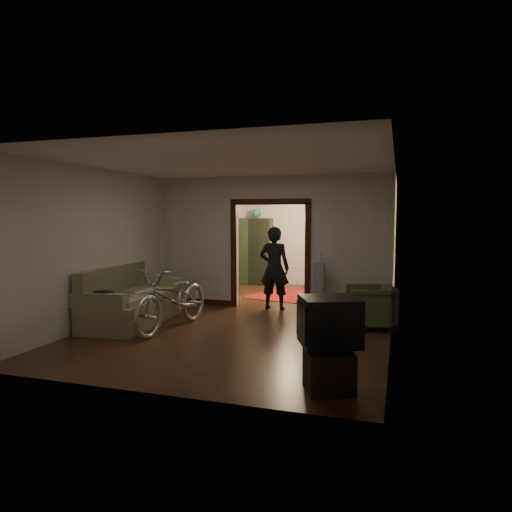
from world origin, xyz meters
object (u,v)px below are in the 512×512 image
at_px(locker, 256,251).
at_px(desk, 333,277).
at_px(sofa, 132,295).
at_px(armchair, 371,307).
at_px(person, 274,268).
at_px(bicycle, 173,298).

bearing_deg(locker, desk, -15.15).
distance_m(sofa, armchair, 4.29).
bearing_deg(sofa, person, 37.90).
height_order(armchair, person, person).
relative_size(sofa, person, 1.28).
bearing_deg(armchair, bicycle, -83.23).
relative_size(person, desk, 1.89).
distance_m(armchair, locker, 5.71).
bearing_deg(locker, armchair, -57.24).
distance_m(person, locker, 3.68).
bearing_deg(locker, person, -71.93).
relative_size(bicycle, desk, 2.25).
distance_m(bicycle, person, 2.55).
distance_m(locker, desk, 2.41).
bearing_deg(locker, bicycle, -92.69).
height_order(sofa, desk, sofa).
bearing_deg(bicycle, armchair, 24.86).
bearing_deg(locker, sofa, -102.58).
height_order(locker, desk, locker).
xyz_separation_m(sofa, locker, (0.68, 5.39, 0.45)).
bearing_deg(desk, person, -98.05).
height_order(bicycle, desk, bicycle).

